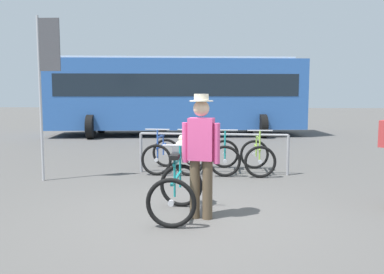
% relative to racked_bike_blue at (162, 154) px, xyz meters
% --- Properties ---
extents(ground_plane, '(80.00, 80.00, 0.00)m').
position_rel_racked_bike_blue_xyz_m(ground_plane, '(0.95, -3.41, -0.37)').
color(ground_plane, '#514F4C').
extents(bike_rack_rail, '(3.21, 0.23, 0.88)m').
position_rel_racked_bike_blue_xyz_m(bike_rack_rail, '(1.14, -0.24, 0.30)').
color(bike_rack_rail, '#99999E').
rests_on(bike_rack_rail, ground).
extents(racked_bike_blue, '(0.75, 1.15, 0.97)m').
position_rel_racked_bike_blue_xyz_m(racked_bike_blue, '(0.00, 0.00, 0.00)').
color(racked_bike_blue, black).
rests_on(racked_bike_blue, ground).
extents(racked_bike_red, '(0.77, 1.18, 0.98)m').
position_rel_racked_bike_blue_xyz_m(racked_bike_red, '(0.70, -0.04, -0.00)').
color(racked_bike_red, black).
rests_on(racked_bike_red, ground).
extents(racked_bike_teal, '(0.67, 1.12, 0.98)m').
position_rel_racked_bike_blue_xyz_m(racked_bike_teal, '(1.40, -0.08, -0.00)').
color(racked_bike_teal, black).
rests_on(racked_bike_teal, ground).
extents(racked_bike_lime, '(0.69, 1.12, 0.97)m').
position_rel_racked_bike_blue_xyz_m(racked_bike_lime, '(2.10, -0.12, -0.00)').
color(racked_bike_lime, black).
rests_on(racked_bike_lime, ground).
extents(featured_bicycle, '(0.71, 1.22, 1.09)m').
position_rel_racked_bike_blue_xyz_m(featured_bicycle, '(0.67, -3.25, 0.12)').
color(featured_bicycle, black).
rests_on(featured_bicycle, ground).
extents(person_with_featured_bike, '(0.52, 0.32, 1.72)m').
position_rel_racked_bike_blue_xyz_m(person_with_featured_bike, '(1.01, -3.44, 0.58)').
color(person_with_featured_bike, brown).
rests_on(person_with_featured_bike, ground).
extents(bus_distant, '(10.22, 4.15, 3.08)m').
position_rel_racked_bike_blue_xyz_m(bus_distant, '(-0.41, 7.74, 1.37)').
color(bus_distant, '#3366B7').
rests_on(bus_distant, ground).
extents(banner_flag, '(0.45, 0.05, 3.20)m').
position_rel_racked_bike_blue_xyz_m(banner_flag, '(-2.07, -1.15, 1.86)').
color(banner_flag, '#B2B2B7').
rests_on(banner_flag, ground).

